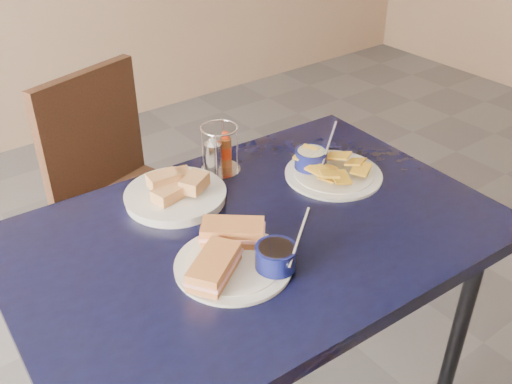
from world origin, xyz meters
TOP-DOWN VIEW (x-y plane):
  - dining_table at (-0.10, 0.23)m, footprint 1.17×0.81m
  - chair_far at (-0.09, 1.02)m, footprint 0.52×0.51m
  - sandwich_plate at (-0.21, 0.15)m, footprint 0.30×0.27m
  - plantain_plate at (0.21, 0.31)m, footprint 0.26×0.26m
  - bread_basket at (-0.19, 0.45)m, footprint 0.25×0.25m
  - condiment_caddy at (-0.02, 0.51)m, footprint 0.11×0.11m

SIDE VIEW (x-z plane):
  - chair_far at x=-0.09m, z-range 0.06..0.95m
  - dining_table at x=-0.10m, z-range 0.30..1.05m
  - plantain_plate at x=0.21m, z-range 0.71..0.83m
  - bread_basket at x=-0.19m, z-range 0.73..0.81m
  - sandwich_plate at x=-0.21m, z-range 0.72..0.83m
  - condiment_caddy at x=-0.02m, z-range 0.74..0.87m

